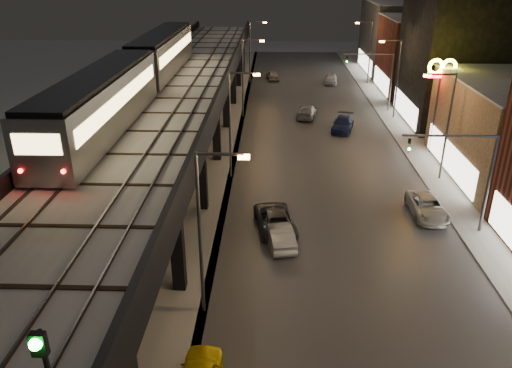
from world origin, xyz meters
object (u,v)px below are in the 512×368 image
object	(u,v)px
car_onc_dark	(427,208)
car_mid_dark	(307,112)
subway_train	(138,71)
rail_signal	(45,366)
car_onc_white	(343,124)
car_mid_silver	(275,218)
car_onc_red	(331,79)
car_near_white	(279,235)
car_far_white	(273,75)

from	to	relation	value
car_onc_dark	car_mid_dark	bearing A→B (deg)	106.13
subway_train	car_mid_dark	xyz separation A→B (m)	(15.36, 15.63, -7.77)
car_mid_dark	car_onc_dark	xyz separation A→B (m)	(7.19, -24.59, -0.05)
rail_signal	car_onc_white	world-z (taller)	rail_signal
car_mid_silver	car_onc_red	distance (m)	45.37
car_mid_silver	car_near_white	bearing A→B (deg)	87.61
car_onc_red	rail_signal	bearing A→B (deg)	-95.24
subway_train	rail_signal	bearing A→B (deg)	-79.14
car_mid_silver	car_onc_red	size ratio (longest dim) A/B	1.23
car_mid_dark	car_onc_white	bearing A→B (deg)	137.92
rail_signal	car_onc_white	xyz separation A→B (m)	(12.54, 44.17, -8.17)
car_mid_silver	car_onc_dark	world-z (taller)	car_mid_silver
rail_signal	car_onc_red	size ratio (longest dim) A/B	0.74
rail_signal	car_near_white	distance (m)	22.35
car_near_white	rail_signal	bearing A→B (deg)	63.66
car_near_white	car_onc_dark	size ratio (longest dim) A/B	0.89
rail_signal	car_near_white	world-z (taller)	rail_signal
car_near_white	car_far_white	bearing A→B (deg)	-100.61
car_mid_dark	car_onc_white	world-z (taller)	car_mid_dark
car_mid_dark	car_onc_dark	world-z (taller)	car_mid_dark
car_near_white	car_mid_silver	xyz separation A→B (m)	(-0.27, 2.17, 0.02)
car_mid_silver	car_mid_dark	world-z (taller)	car_mid_silver
car_onc_dark	car_onc_white	xyz separation A→B (m)	(-3.61, 19.76, 0.05)
rail_signal	car_onc_dark	bearing A→B (deg)	56.51
car_mid_dark	car_far_white	bearing A→B (deg)	-67.08
rail_signal	car_onc_dark	distance (m)	30.40
car_far_white	rail_signal	bearing A→B (deg)	77.72
car_onc_white	car_onc_dark	bearing A→B (deg)	-65.79
car_near_white	car_onc_red	bearing A→B (deg)	-111.19
rail_signal	car_onc_red	xyz separation A→B (m)	(13.57, 66.83, -8.16)
car_mid_silver	car_far_white	xyz separation A→B (m)	(-0.31, 46.99, -0.02)
car_onc_dark	car_onc_white	size ratio (longest dim) A/B	0.97
car_mid_silver	car_onc_white	bearing A→B (deg)	-118.02
car_mid_dark	car_onc_dark	bearing A→B (deg)	117.70
car_near_white	car_far_white	size ratio (longest dim) A/B	1.03
car_mid_dark	subway_train	bearing A→B (deg)	56.89
car_onc_dark	car_onc_red	distance (m)	42.50
car_far_white	car_onc_white	distance (m)	26.23
car_far_white	car_mid_silver	bearing A→B (deg)	82.09
car_mid_dark	car_onc_dark	distance (m)	25.62
car_near_white	car_mid_silver	distance (m)	2.18
rail_signal	car_mid_dark	size ratio (longest dim) A/B	0.64
subway_train	car_mid_silver	xyz separation A→B (m)	(11.54, -11.12, -7.76)
car_mid_dark	car_onc_red	world-z (taller)	car_onc_red
subway_train	car_far_white	size ratio (longest dim) A/B	9.06
car_far_white	car_onc_white	size ratio (longest dim) A/B	0.85
rail_signal	car_mid_silver	bearing A→B (deg)	77.00
subway_train	car_onc_white	distance (m)	23.14
car_mid_silver	car_onc_white	distance (m)	23.13
car_mid_dark	car_onc_red	bearing A→B (deg)	-93.11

